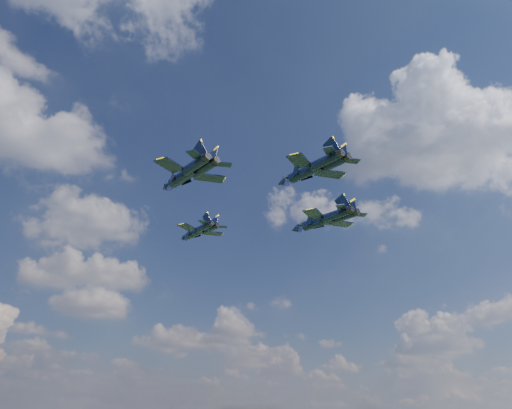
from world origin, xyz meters
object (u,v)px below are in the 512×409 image
Objects in this scene: jet_right at (316,222)px; jet_slot at (304,172)px; jet_left at (182,177)px; jet_lead at (194,233)px.

jet_slot is at bearing -144.14° from jet_right.
jet_right is at bearing 0.05° from jet_left.
jet_right is at bearing 37.85° from jet_slot.
jet_left reaches higher than jet_lead.
jet_slot is (6.49, -33.20, 1.59)m from jet_lead.
jet_right is at bearing -45.78° from jet_lead.
jet_right reaches higher than jet_lead.
jet_lead is 0.82× the size of jet_left.
jet_right is 23.63m from jet_slot.
jet_left is 21.03m from jet_slot.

